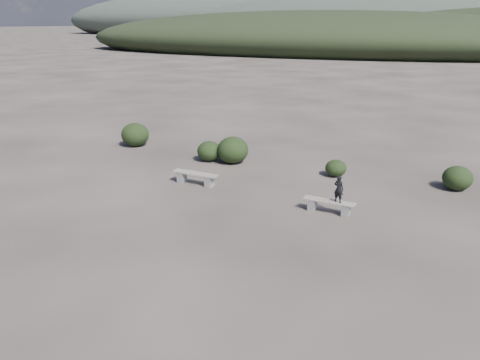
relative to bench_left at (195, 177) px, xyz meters
The scene contains 10 objects.
ground 6.07m from the bench_left, 59.06° to the right, with size 1200.00×1200.00×0.00m, color #312A26.
bench_left is the anchor object (origin of this frame).
bench_right 5.75m from the bench_left, ahead, with size 1.81×0.42×0.45m.
seated_person 6.08m from the bench_left, ahead, with size 0.35×0.23×0.95m, color black.
shrub_a 3.44m from the bench_left, 108.89° to the left, with size 1.16×1.16×0.95m, color black.
shrub_b 3.42m from the bench_left, 89.19° to the left, with size 1.46×1.46×1.25m, color black.
shrub_c 6.01m from the bench_left, 35.07° to the left, with size 0.90×0.90×0.72m, color black.
shrub_e 10.38m from the bench_left, 21.44° to the left, with size 1.15×1.15×0.95m, color black.
shrub_f 7.29m from the bench_left, 146.02° to the left, with size 1.46×1.46×1.23m, color black.
mountain_ridges 334.06m from the bench_left, 90.75° to the left, with size 500.00×400.00×56.00m.
Camera 1 is at (6.15, -10.37, 6.28)m, focal length 35.00 mm.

